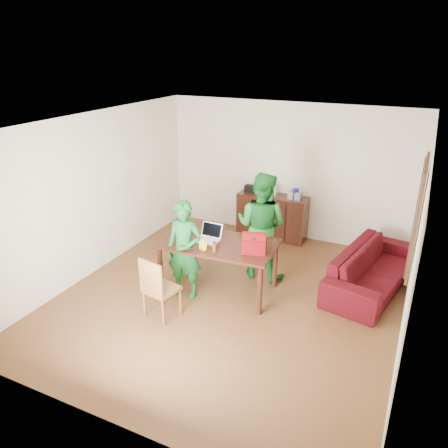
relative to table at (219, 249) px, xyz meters
The scene contains 10 objects.
room 0.64m from the table, ahead, with size 5.20×5.70×2.90m.
table is the anchor object (origin of this frame).
chair 1.20m from the table, 112.30° to the right, with size 0.51×0.50×0.96m.
person_near 0.54m from the table, 138.04° to the right, with size 0.57×0.37×1.57m, color #135620.
person_far 0.88m from the table, 61.10° to the left, with size 0.88×0.69×1.82m, color #166420.
laptop 0.24m from the table, behind, with size 0.36×0.26×0.25m.
bananas 0.38m from the table, 104.08° to the right, with size 0.17×0.11×0.06m, color gold, non-canonical shape.
bottle 0.38m from the table, 74.80° to the right, with size 0.06×0.06×0.17m, color #583414.
red_bag 0.68m from the table, ahead, with size 0.35×0.20×0.26m, color #740907.
sofa 2.52m from the table, 27.30° to the left, with size 2.24×0.88×0.65m, color #37070F.
Camera 1 is at (2.44, -5.36, 3.68)m, focal length 35.00 mm.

